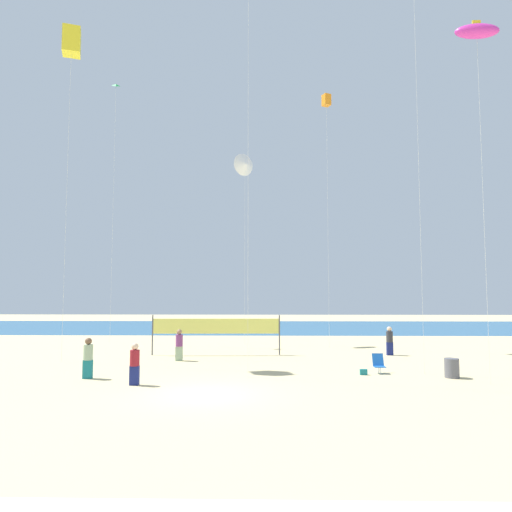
% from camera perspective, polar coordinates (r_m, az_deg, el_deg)
% --- Properties ---
extents(ground_plane, '(120.00, 120.00, 0.00)m').
position_cam_1_polar(ground_plane, '(17.97, -6.33, -16.62)').
color(ground_plane, '#D1BC89').
extents(ocean_band, '(120.00, 20.00, 0.01)m').
position_cam_1_polar(ocean_band, '(50.72, -1.39, -8.73)').
color(ocean_band, '#28608C').
rests_on(ocean_band, ground).
extents(beachgoer_plum_shirt, '(0.39, 0.39, 1.72)m').
position_cam_1_polar(beachgoer_plum_shirt, '(26.43, -9.45, -10.64)').
color(beachgoer_plum_shirt, '#99B28C').
rests_on(beachgoer_plum_shirt, ground).
extents(beachgoer_charcoal_shirt, '(0.39, 0.39, 1.71)m').
position_cam_1_polar(beachgoer_charcoal_shirt, '(29.43, 16.15, -9.90)').
color(beachgoer_charcoal_shirt, navy).
rests_on(beachgoer_charcoal_shirt, ground).
extents(beachgoer_maroon_shirt, '(0.39, 0.39, 1.71)m').
position_cam_1_polar(beachgoer_maroon_shirt, '(20.04, -14.73, -12.58)').
color(beachgoer_maroon_shirt, navy).
rests_on(beachgoer_maroon_shirt, ground).
extents(beachgoer_sage_shirt, '(0.41, 0.41, 1.77)m').
position_cam_1_polar(beachgoer_sage_shirt, '(22.11, -20.00, -11.59)').
color(beachgoer_sage_shirt, '#19727A').
rests_on(beachgoer_sage_shirt, ground).
extents(folding_beach_chair, '(0.52, 0.65, 0.89)m').
position_cam_1_polar(folding_beach_chair, '(23.00, 14.88, -12.63)').
color(folding_beach_chair, '#1959B2').
rests_on(folding_beach_chair, ground).
extents(trash_barrel, '(0.63, 0.63, 0.85)m').
position_cam_1_polar(trash_barrel, '(22.80, 22.99, -12.61)').
color(trash_barrel, '#595960').
rests_on(trash_barrel, ground).
extents(volleyball_net, '(7.75, 0.31, 2.40)m').
position_cam_1_polar(volleyball_net, '(28.40, -4.95, -8.80)').
color(volleyball_net, '#4C4C51').
rests_on(volleyball_net, ground).
extents(beach_handbag, '(0.33, 0.16, 0.26)m').
position_cam_1_polar(beach_handbag, '(22.39, 13.12, -13.76)').
color(beach_handbag, '#19727A').
rests_on(beach_handbag, ground).
extents(kite_white_delta, '(1.64, 1.35, 14.34)m').
position_cam_1_polar(kite_white_delta, '(35.79, -1.38, 11.24)').
color(kite_white_delta, silver).
rests_on(kite_white_delta, ground).
extents(kite_yellow_box, '(1.23, 1.23, 18.93)m').
position_cam_1_polar(kite_yellow_box, '(31.13, -21.79, 23.32)').
color(kite_yellow_box, silver).
rests_on(kite_yellow_box, ground).
extents(kite_green_diamond, '(0.62, 0.62, 20.06)m').
position_cam_1_polar(kite_green_diamond, '(39.55, -16.91, 18.46)').
color(kite_green_diamond, silver).
rests_on(kite_green_diamond, ground).
extents(kite_orange_box, '(0.67, 0.67, 17.74)m').
position_cam_1_polar(kite_orange_box, '(34.82, 8.68, 18.30)').
color(kite_orange_box, silver).
rests_on(kite_orange_box, ground).
extents(kite_magenta_inflatable, '(1.98, 1.20, 15.66)m').
position_cam_1_polar(kite_magenta_inflatable, '(24.42, 25.56, 23.68)').
color(kite_magenta_inflatable, silver).
rests_on(kite_magenta_inflatable, ground).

